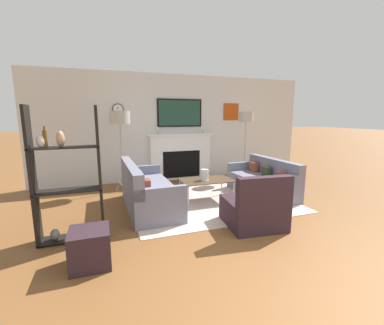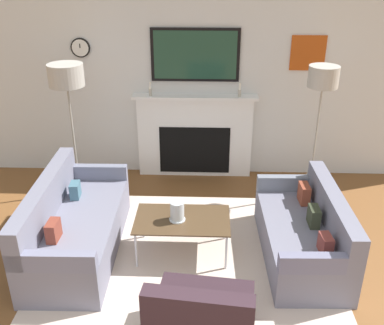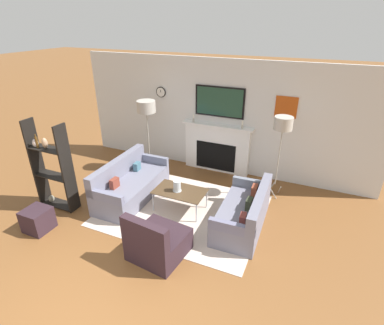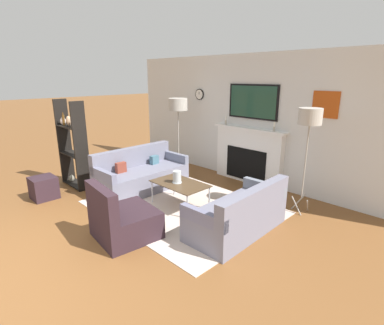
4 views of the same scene
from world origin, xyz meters
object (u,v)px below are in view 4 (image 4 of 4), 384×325
object	(u,v)px
coffee_table	(180,185)
floor_lamp_right	(310,118)
floor_lamp_left	(178,105)
shelf_unit	(72,146)
armchair	(123,221)
couch_left	(141,176)
ottoman	(44,188)
hurricane_candle	(177,178)
couch_right	(239,215)

from	to	relation	value
coffee_table	floor_lamp_right	distance (m)	2.41
floor_lamp_left	shelf_unit	bearing A→B (deg)	-111.74
armchair	shelf_unit	distance (m)	2.69
coffee_table	couch_left	bearing A→B (deg)	-179.46
coffee_table	ottoman	distance (m)	2.63
armchair	coffee_table	size ratio (longest dim) A/B	0.89
hurricane_candle	ottoman	xyz separation A→B (m)	(-2.02, -1.58, -0.32)
armchair	hurricane_candle	size ratio (longest dim) A/B	4.14
floor_lamp_right	floor_lamp_left	bearing A→B (deg)	180.00
hurricane_candle	floor_lamp_right	bearing A→B (deg)	38.42
couch_left	armchair	bearing A→B (deg)	-43.17
ottoman	coffee_table	bearing A→B (deg)	37.67
floor_lamp_right	couch_left	bearing A→B (deg)	-154.64
coffee_table	hurricane_candle	size ratio (longest dim) A/B	4.67
coffee_table	ottoman	xyz separation A→B (m)	(-2.08, -1.60, -0.20)
couch_left	hurricane_candle	world-z (taller)	couch_left
hurricane_candle	ottoman	size ratio (longest dim) A/B	0.50
armchair	floor_lamp_right	xyz separation A→B (m)	(1.39, 2.63, 1.34)
couch_left	floor_lamp_left	distance (m)	1.89
coffee_table	floor_lamp_left	world-z (taller)	floor_lamp_left
couch_left	floor_lamp_left	size ratio (longest dim) A/B	1.05
armchair	floor_lamp_left	size ratio (longest dim) A/B	0.50
ottoman	armchair	bearing A→B (deg)	6.95
shelf_unit	hurricane_candle	bearing A→B (deg)	20.15
hurricane_candle	floor_lamp_right	world-z (taller)	floor_lamp_right
floor_lamp_left	shelf_unit	world-z (taller)	shelf_unit
couch_left	shelf_unit	world-z (taller)	shelf_unit
shelf_unit	floor_lamp_left	bearing A→B (deg)	68.26
armchair	floor_lamp_right	size ratio (longest dim) A/B	0.50
floor_lamp_right	ottoman	distance (m)	4.91
couch_left	shelf_unit	bearing A→B (deg)	-144.35
armchair	ottoman	world-z (taller)	armchair
couch_right	hurricane_candle	distance (m)	1.38
floor_lamp_left	ottoman	size ratio (longest dim) A/B	4.10
floor_lamp_left	floor_lamp_right	size ratio (longest dim) A/B	1.00
couch_right	coffee_table	distance (m)	1.31
couch_right	armchair	world-z (taller)	armchair
couch_right	armchair	bearing A→B (deg)	-129.21
coffee_table	floor_lamp_left	xyz separation A→B (m)	(-1.48, 1.31, 1.20)
ottoman	hurricane_candle	bearing A→B (deg)	38.03
couch_right	coffee_table	bearing A→B (deg)	179.68
couch_right	ottoman	distance (m)	3.74
hurricane_candle	ottoman	world-z (taller)	hurricane_candle
couch_right	hurricane_candle	bearing A→B (deg)	-179.52
couch_left	armchair	size ratio (longest dim) A/B	2.09
hurricane_candle	couch_right	bearing A→B (deg)	0.48
coffee_table	hurricane_candle	xyz separation A→B (m)	(-0.05, -0.02, 0.12)
couch_left	coffee_table	xyz separation A→B (m)	(1.16, 0.01, 0.11)
couch_left	floor_lamp_right	world-z (taller)	floor_lamp_right
coffee_table	ottoman	world-z (taller)	coffee_table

